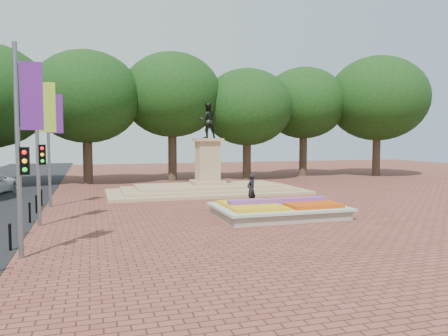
# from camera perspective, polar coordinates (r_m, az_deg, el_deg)

# --- Properties ---
(ground) EXTENTS (90.00, 90.00, 0.00)m
(ground) POSITION_cam_1_polar(r_m,az_deg,el_deg) (23.66, 2.87, -5.63)
(ground) COLOR brown
(ground) RESTS_ON ground
(flower_bed) EXTENTS (6.30, 4.30, 0.91)m
(flower_bed) POSITION_cam_1_polar(r_m,az_deg,el_deg) (22.15, 7.16, -5.33)
(flower_bed) COLOR gray
(flower_bed) RESTS_ON ground
(monument) EXTENTS (14.00, 6.00, 6.40)m
(monument) POSITION_cam_1_polar(r_m,az_deg,el_deg) (31.12, -2.15, -1.67)
(monument) COLOR tan
(monument) RESTS_ON ground
(tree_row_back) EXTENTS (44.80, 8.80, 10.43)m
(tree_row_back) POSITION_cam_1_polar(r_m,az_deg,el_deg) (41.32, -2.62, 7.76)
(tree_row_back) COLOR #3A281F
(tree_row_back) RESTS_ON ground
(banner_poles) EXTENTS (0.88, 11.17, 7.00)m
(banner_poles) POSITION_cam_1_polar(r_m,az_deg,el_deg) (20.72, -22.96, 3.46)
(banner_poles) COLOR slate
(banner_poles) RESTS_ON ground
(bollard_row) EXTENTS (0.12, 13.12, 0.98)m
(bollard_row) POSITION_cam_1_polar(r_m,az_deg,el_deg) (20.89, -24.47, -5.82)
(bollard_row) COLOR black
(bollard_row) RESTS_ON ground
(pedestrian) EXTENTS (0.80, 0.74, 1.83)m
(pedestrian) POSITION_cam_1_polar(r_m,az_deg,el_deg) (25.71, 3.59, -2.80)
(pedestrian) COLOR black
(pedestrian) RESTS_ON ground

